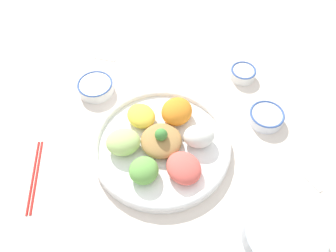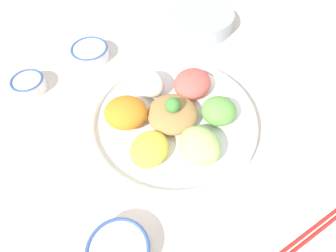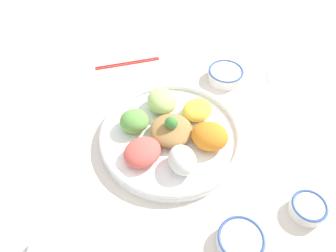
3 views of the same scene
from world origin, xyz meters
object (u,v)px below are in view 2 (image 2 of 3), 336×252
sauce_bowl_dark (119,252)px  serving_spoon_main (137,27)px  side_serving_bowl (202,19)px  salad_platter (172,117)px  rice_bowl_blue (29,84)px  chopsticks_pair_near (302,240)px  sauce_bowl_red (90,52)px

sauce_bowl_dark → serving_spoon_main: 0.70m
sauce_bowl_dark → side_serving_bowl: bearing=142.1°
salad_platter → rice_bowl_blue: size_ratio=4.71×
chopsticks_pair_near → serving_spoon_main: chopsticks_pair_near is taller
rice_bowl_blue → chopsticks_pair_near: bearing=36.0°
salad_platter → serving_spoon_main: size_ratio=3.73×
sauce_bowl_red → serving_spoon_main: bearing=116.7°
salad_platter → side_serving_bowl: size_ratio=2.05×
sauce_bowl_red → serving_spoon_main: 0.20m
sauce_bowl_dark → salad_platter: bearing=139.8°
sauce_bowl_dark → side_serving_bowl: side_serving_bowl is taller
salad_platter → rice_bowl_blue: bearing=-129.0°
sauce_bowl_red → chopsticks_pair_near: 0.72m
serving_spoon_main → sauce_bowl_dark: bearing=-150.3°
sauce_bowl_red → rice_bowl_blue: same height
salad_platter → chopsticks_pair_near: 0.38m
side_serving_bowl → chopsticks_pair_near: bearing=-9.5°
salad_platter → sauce_bowl_red: salad_platter is taller
salad_platter → sauce_bowl_dark: (0.25, -0.21, -0.01)m
serving_spoon_main → salad_platter: bearing=-135.3°
chopsticks_pair_near → serving_spoon_main: size_ratio=2.08×
side_serving_bowl → rice_bowl_blue: bearing=-82.3°
salad_platter → rice_bowl_blue: (-0.26, -0.32, -0.01)m
side_serving_bowl → sauce_bowl_red: bearing=-88.5°
salad_platter → side_serving_bowl: (-0.33, 0.24, 0.00)m
salad_platter → serving_spoon_main: bearing=174.1°
side_serving_bowl → serving_spoon_main: side_serving_bowl is taller
chopsticks_pair_near → rice_bowl_blue: bearing=116.4°
side_serving_bowl → chopsticks_pair_near: 0.70m
side_serving_bowl → serving_spoon_main: bearing=-111.1°
sauce_bowl_red → sauce_bowl_dark: bearing=-7.6°
salad_platter → sauce_bowl_red: 0.35m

